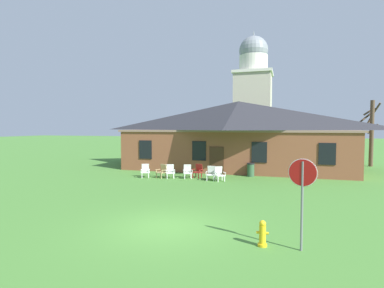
% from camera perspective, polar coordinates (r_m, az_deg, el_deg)
% --- Properties ---
extents(ground_plane, '(200.00, 200.00, 0.00)m').
position_cam_1_polar(ground_plane, '(11.21, -4.90, -15.39)').
color(ground_plane, '#477F33').
extents(brick_building, '(18.91, 10.40, 5.92)m').
position_cam_1_polar(brick_building, '(27.62, 8.74, 1.98)').
color(brick_building, brown).
rests_on(brick_building, ground).
extents(dome_tower, '(5.18, 5.18, 16.79)m').
position_cam_1_polar(dome_tower, '(42.43, 11.47, 8.53)').
color(dome_tower, '#BCB29E').
rests_on(dome_tower, ground).
extents(stop_sign, '(0.79, 0.22, 2.68)m').
position_cam_1_polar(stop_sign, '(9.25, 20.16, -7.35)').
color(stop_sign, slate).
rests_on(stop_sign, ground).
extents(lawn_chair_by_porch, '(0.80, 0.84, 0.96)m').
position_cam_1_polar(lawn_chair_by_porch, '(21.80, -8.82, -4.97)').
color(lawn_chair_by_porch, white).
rests_on(lawn_chair_by_porch, ground).
extents(lawn_chair_near_door, '(0.77, 0.82, 0.96)m').
position_cam_1_polar(lawn_chair_near_door, '(21.51, -5.67, -5.05)').
color(lawn_chair_near_door, tan).
rests_on(lawn_chair_near_door, ground).
extents(lawn_chair_left_end, '(0.79, 0.83, 0.96)m').
position_cam_1_polar(lawn_chair_left_end, '(21.34, -4.13, -5.11)').
color(lawn_chair_left_end, white).
rests_on(lawn_chair_left_end, ground).
extents(lawn_chair_middle, '(0.79, 0.83, 0.96)m').
position_cam_1_polar(lawn_chair_middle, '(21.18, -0.84, -5.17)').
color(lawn_chair_middle, silver).
rests_on(lawn_chair_middle, ground).
extents(lawn_chair_right_end, '(0.73, 0.77, 0.96)m').
position_cam_1_polar(lawn_chair_right_end, '(21.53, 1.14, -5.03)').
color(lawn_chair_right_end, maroon).
rests_on(lawn_chair_right_end, ground).
extents(lawn_chair_far_side, '(0.68, 0.71, 0.96)m').
position_cam_1_polar(lawn_chair_far_side, '(20.43, 3.62, -5.48)').
color(lawn_chair_far_side, silver).
rests_on(lawn_chair_far_side, ground).
extents(lawn_chair_under_eave, '(0.84, 0.87, 0.96)m').
position_cam_1_polar(lawn_chair_under_eave, '(20.23, 5.20, -5.58)').
color(lawn_chair_under_eave, silver).
rests_on(lawn_chair_under_eave, ground).
extents(bare_tree_beside_building, '(1.71, 1.26, 6.03)m').
position_cam_1_polar(bare_tree_beside_building, '(32.04, 30.83, 2.28)').
color(bare_tree_beside_building, brown).
rests_on(bare_tree_beside_building, ground).
extents(fire_hydrant, '(0.36, 0.28, 0.79)m').
position_cam_1_polar(fire_hydrant, '(9.65, 13.19, -16.23)').
color(fire_hydrant, gold).
rests_on(fire_hydrant, ground).
extents(trash_bin, '(0.56, 0.56, 0.98)m').
position_cam_1_polar(trash_bin, '(22.36, 11.04, -4.79)').
color(trash_bin, '#335638').
rests_on(trash_bin, ground).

